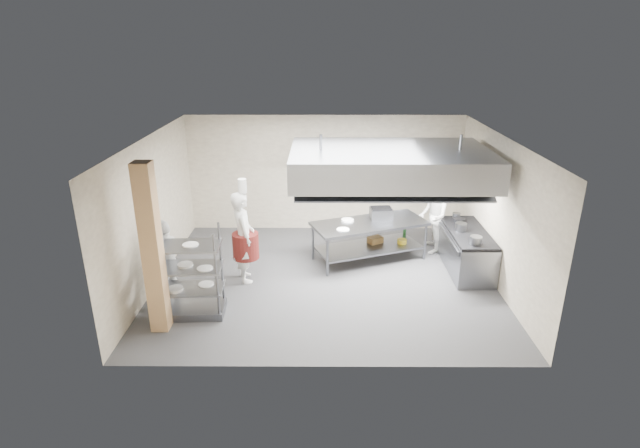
{
  "coord_description": "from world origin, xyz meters",
  "views": [
    {
      "loc": [
        -0.07,
        -9.49,
        4.84
      ],
      "look_at": [
        -0.11,
        0.2,
        1.17
      ],
      "focal_mm": 28.0,
      "sensor_mm": 36.0,
      "label": 1
    }
  ],
  "objects_px": {
    "chef_line": "(432,217)",
    "stockpot": "(461,227)",
    "island": "(369,241)",
    "chef_plating": "(167,262)",
    "chef_head": "(243,237)",
    "pass_rack": "(191,272)",
    "cooking_range": "(466,251)",
    "griddle": "(381,214)"
  },
  "relations": [
    {
      "from": "cooking_range",
      "to": "griddle",
      "type": "xyz_separation_m",
      "value": [
        -1.8,
        0.74,
        0.61
      ]
    },
    {
      "from": "griddle",
      "to": "chef_head",
      "type": "bearing_deg",
      "value": -162.03
    },
    {
      "from": "stockpot",
      "to": "griddle",
      "type": "bearing_deg",
      "value": 156.66
    },
    {
      "from": "chef_plating",
      "to": "chef_line",
      "type": "bearing_deg",
      "value": 132.65
    },
    {
      "from": "pass_rack",
      "to": "chef_line",
      "type": "xyz_separation_m",
      "value": [
        4.96,
        2.91,
        0.02
      ]
    },
    {
      "from": "chef_head",
      "to": "chef_line",
      "type": "bearing_deg",
      "value": -88.57
    },
    {
      "from": "pass_rack",
      "to": "chef_plating",
      "type": "bearing_deg",
      "value": 137.49
    },
    {
      "from": "pass_rack",
      "to": "griddle",
      "type": "distance_m",
      "value": 4.57
    },
    {
      "from": "cooking_range",
      "to": "chef_line",
      "type": "bearing_deg",
      "value": 119.37
    },
    {
      "from": "stockpot",
      "to": "chef_head",
      "type": "bearing_deg",
      "value": -173.12
    },
    {
      "from": "chef_head",
      "to": "chef_line",
      "type": "relative_size",
      "value": 1.11
    },
    {
      "from": "island",
      "to": "cooking_range",
      "type": "height_order",
      "value": "island"
    },
    {
      "from": "cooking_range",
      "to": "chef_plating",
      "type": "bearing_deg",
      "value": -166.68
    },
    {
      "from": "chef_line",
      "to": "chef_plating",
      "type": "bearing_deg",
      "value": -60.13
    },
    {
      "from": "island",
      "to": "chef_plating",
      "type": "distance_m",
      "value": 4.46
    },
    {
      "from": "chef_plating",
      "to": "chef_head",
      "type": "bearing_deg",
      "value": 143.86
    },
    {
      "from": "island",
      "to": "chef_plating",
      "type": "bearing_deg",
      "value": -175.13
    },
    {
      "from": "pass_rack",
      "to": "cooking_range",
      "type": "xyz_separation_m",
      "value": [
        5.52,
        1.91,
        -0.43
      ]
    },
    {
      "from": "chef_head",
      "to": "chef_plating",
      "type": "bearing_deg",
      "value": 106.62
    },
    {
      "from": "chef_plating",
      "to": "stockpot",
      "type": "xyz_separation_m",
      "value": [
        5.92,
        1.47,
        0.15
      ]
    },
    {
      "from": "chef_line",
      "to": "chef_plating",
      "type": "xyz_separation_m",
      "value": [
        -5.52,
        -2.44,
        -0.03
      ]
    },
    {
      "from": "island",
      "to": "pass_rack",
      "type": "bearing_deg",
      "value": -166.06
    },
    {
      "from": "cooking_range",
      "to": "chef_plating",
      "type": "distance_m",
      "value": 6.26
    },
    {
      "from": "chef_head",
      "to": "stockpot",
      "type": "xyz_separation_m",
      "value": [
        4.61,
        0.56,
        0.02
      ]
    },
    {
      "from": "pass_rack",
      "to": "chef_head",
      "type": "height_order",
      "value": "chef_head"
    },
    {
      "from": "pass_rack",
      "to": "griddle",
      "type": "height_order",
      "value": "pass_rack"
    },
    {
      "from": "cooking_range",
      "to": "chef_line",
      "type": "height_order",
      "value": "chef_line"
    },
    {
      "from": "pass_rack",
      "to": "chef_head",
      "type": "relative_size",
      "value": 0.87
    },
    {
      "from": "chef_line",
      "to": "chef_plating",
      "type": "relative_size",
      "value": 1.04
    },
    {
      "from": "pass_rack",
      "to": "chef_plating",
      "type": "height_order",
      "value": "pass_rack"
    },
    {
      "from": "chef_line",
      "to": "stockpot",
      "type": "height_order",
      "value": "chef_line"
    },
    {
      "from": "chef_head",
      "to": "griddle",
      "type": "xyz_separation_m",
      "value": [
        2.97,
        1.27,
        0.06
      ]
    },
    {
      "from": "chef_head",
      "to": "chef_plating",
      "type": "relative_size",
      "value": 1.16
    },
    {
      "from": "cooking_range",
      "to": "chef_head",
      "type": "bearing_deg",
      "value": -173.77
    },
    {
      "from": "chef_plating",
      "to": "stockpot",
      "type": "bearing_deg",
      "value": 122.78
    },
    {
      "from": "cooking_range",
      "to": "chef_plating",
      "type": "relative_size",
      "value": 1.2
    },
    {
      "from": "chef_head",
      "to": "chef_plating",
      "type": "distance_m",
      "value": 1.6
    },
    {
      "from": "island",
      "to": "chef_line",
      "type": "height_order",
      "value": "chef_line"
    },
    {
      "from": "chef_line",
      "to": "stockpot",
      "type": "relative_size",
      "value": 7.07
    },
    {
      "from": "pass_rack",
      "to": "chef_head",
      "type": "xyz_separation_m",
      "value": [
        0.75,
        1.38,
        0.12
      ]
    },
    {
      "from": "pass_rack",
      "to": "stockpot",
      "type": "relative_size",
      "value": 6.88
    },
    {
      "from": "chef_plating",
      "to": "griddle",
      "type": "distance_m",
      "value": 4.81
    }
  ]
}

